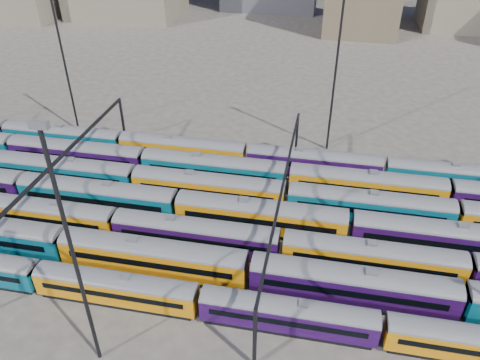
% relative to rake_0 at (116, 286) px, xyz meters
% --- Properties ---
extents(ground, '(500.00, 500.00, 0.00)m').
position_rel_rake_0_xyz_m(ground, '(6.04, 15.00, -2.39)').
color(ground, '#48413C').
rests_on(ground, ground).
extents(rake_0, '(92.51, 2.71, 4.55)m').
position_rel_rake_0_xyz_m(rake_0, '(0.00, 0.00, 0.00)').
color(rake_0, black).
rests_on(rake_0, ground).
extents(rake_1, '(112.04, 3.28, 5.54)m').
position_rel_rake_0_xyz_m(rake_1, '(2.45, 5.00, 0.52)').
color(rake_1, black).
rests_on(rake_1, ground).
extents(rake_2, '(126.43, 3.08, 5.19)m').
position_rel_rake_0_xyz_m(rake_2, '(16.69, 10.00, 0.34)').
color(rake_2, black).
rests_on(rake_2, ground).
extents(rake_3, '(112.43, 3.29, 5.56)m').
position_rel_rake_0_xyz_m(rake_3, '(13.40, 15.00, 0.53)').
color(rake_3, black).
rests_on(rake_3, ground).
extents(rake_4, '(132.09, 3.22, 5.43)m').
position_rel_rake_0_xyz_m(rake_4, '(16.19, 20.00, 0.46)').
color(rake_4, black).
rests_on(rake_4, ground).
extents(rake_5, '(133.06, 3.24, 5.47)m').
position_rel_rake_0_xyz_m(rake_5, '(15.85, 25.00, 0.48)').
color(rake_5, black).
rests_on(rake_5, ground).
extents(rake_6, '(125.18, 3.05, 5.14)m').
position_rel_rake_0_xyz_m(rake_6, '(-12.23, 30.00, 0.31)').
color(rake_6, black).
rests_on(rake_6, ground).
extents(gantry_1, '(0.35, 40.35, 8.03)m').
position_rel_rake_0_xyz_m(gantry_1, '(-13.96, 15.00, 4.40)').
color(gantry_1, black).
rests_on(gantry_1, ground).
extents(gantry_2, '(0.35, 40.35, 8.03)m').
position_rel_rake_0_xyz_m(gantry_2, '(16.04, 15.00, 4.40)').
color(gantry_2, black).
rests_on(gantry_2, ground).
extents(mast_1, '(1.40, 0.50, 25.60)m').
position_rel_rake_0_xyz_m(mast_1, '(-23.96, 37.00, 11.58)').
color(mast_1, black).
rests_on(mast_1, ground).
extents(mast_2, '(1.40, 0.50, 25.60)m').
position_rel_rake_0_xyz_m(mast_2, '(1.04, -7.00, 11.58)').
color(mast_2, black).
rests_on(mast_2, ground).
extents(mast_3, '(1.40, 0.50, 25.60)m').
position_rel_rake_0_xyz_m(mast_3, '(21.04, 39.00, 11.58)').
color(mast_3, black).
rests_on(mast_3, ground).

